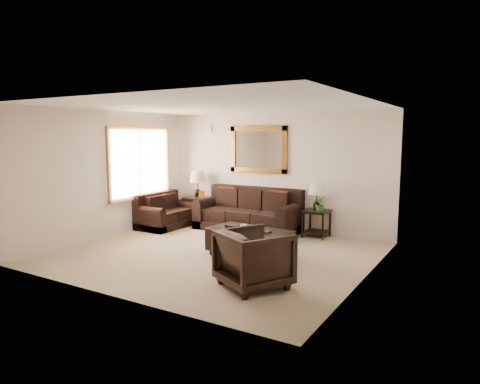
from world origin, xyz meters
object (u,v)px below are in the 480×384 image
Objects in this scene: end_table_left at (198,189)px; coffee_table at (249,240)px; sofa at (249,215)px; end_table_right at (317,202)px; armchair at (254,256)px; loveseat at (165,214)px.

coffee_table is at bearing -37.66° from end_table_left.
coffee_table is (1.09, -1.90, -0.04)m from sofa.
end_table_right reaches higher than armchair.
end_table_right is at bearing 81.73° from coffee_table.
sofa is at bearing -174.17° from end_table_right.
end_table_left is (0.36, 0.83, 0.55)m from loveseat.
sofa is 1.83× the size of end_table_left.
sofa is at bearing -4.95° from end_table_left.
loveseat is at bearing -166.21° from end_table_right.
end_table_left is at bearing 147.48° from coffee_table.
end_table_right is 2.17m from coffee_table.
coffee_table is (-0.49, -2.06, -0.46)m from end_table_right.
armchair is at bearing -52.72° from coffee_table.
armchair is at bearing -123.44° from loveseat.
end_table_right is (3.12, 0.03, -0.08)m from end_table_left.
coffee_table is (3.00, -1.20, 0.01)m from loveseat.
sofa is at bearing 125.02° from coffee_table.
sofa is 2.03m from loveseat.
coffee_table is 1.57m from armchair.
loveseat is at bearing 163.26° from coffee_table.
armchair is (3.83, -2.53, 0.16)m from loveseat.
end_table_left reaches higher than end_table_right.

